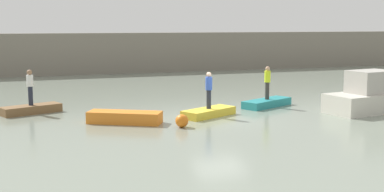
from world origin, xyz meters
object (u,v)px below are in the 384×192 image
Objects in this scene: rowboat_orange at (125,117)px; rowboat_teal at (267,103)px; rowboat_yellow at (209,113)px; person_white_shirt at (30,85)px; person_hiviz_shirt at (267,81)px; mooring_buoy at (182,121)px; motorboat at (376,97)px; person_blue_shirt at (209,88)px; rowboat_brown at (31,109)px.

rowboat_teal is at bearing 42.27° from rowboat_orange.
rowboat_yellow is 8.80m from person_white_shirt.
mooring_buoy is at bearing -148.23° from person_hiviz_shirt.
mooring_buoy reaches higher than rowboat_teal.
motorboat is at bearing -60.37° from rowboat_teal.
person_white_shirt is at bearing 156.08° from person_blue_shirt.
person_white_shirt is at bearing 163.49° from rowboat_orange.
mooring_buoy is at bearing -162.26° from rowboat_yellow.
motorboat is 8.57m from person_blue_shirt.
motorboat is 10.45m from mooring_buoy.
person_white_shirt is 8.23m from mooring_buoy.
person_blue_shirt is (-3.93, -1.65, 1.15)m from rowboat_teal.
person_white_shirt reaches higher than person_blue_shirt.
rowboat_teal is (-4.52, 2.99, -0.54)m from motorboat.
mooring_buoy is (-10.42, -0.66, -0.46)m from motorboat.
rowboat_orange is (3.87, -3.86, 0.06)m from rowboat_brown.
person_hiviz_shirt is (11.89, -1.88, -0.02)m from person_white_shirt.
person_blue_shirt is at bearing 0.00° from rowboat_yellow.
motorboat is at bearing 3.63° from mooring_buoy.
rowboat_yellow is 1.61× the size of person_hiviz_shirt.
person_white_shirt reaches higher than rowboat_brown.
person_blue_shirt reaches higher than rowboat_brown.
rowboat_yellow is 5.07× the size of mooring_buoy.
rowboat_yellow is (-8.45, 1.34, -0.55)m from motorboat.
rowboat_yellow is 1.16m from person_blue_shirt.
rowboat_brown reaches higher than rowboat_yellow.
person_hiviz_shirt reaches higher than rowboat_orange.
rowboat_orange is at bearing 156.92° from rowboat_yellow.
rowboat_yellow is at bearing 175.96° from rowboat_teal.
rowboat_teal is at bearing 31.77° from mooring_buoy.
rowboat_teal is 1.79× the size of person_blue_shirt.
rowboat_orange is 1.86× the size of person_blue_shirt.
rowboat_teal is at bearing 0.00° from person_hiviz_shirt.
mooring_buoy reaches higher than rowboat_orange.
rowboat_orange is at bearing 175.40° from motorboat.
rowboat_brown is 8.16m from mooring_buoy.
person_hiviz_shirt reaches higher than person_blue_shirt.
rowboat_brown is at bearing -90.00° from person_white_shirt.
rowboat_brown is 0.91× the size of rowboat_teal.
person_hiviz_shirt reaches higher than mooring_buoy.
rowboat_orange reaches higher than rowboat_brown.
motorboat is at bearing -8.98° from person_blue_shirt.
rowboat_orange is 1.04× the size of rowboat_teal.
motorboat is 8.57m from rowboat_yellow.
rowboat_orange reaches higher than rowboat_teal.
rowboat_teal is at bearing 146.52° from motorboat.
mooring_buoy reaches higher than rowboat_yellow.
person_blue_shirt is (7.97, -3.53, 1.15)m from rowboat_brown.
rowboat_teal is (3.93, 1.65, 0.01)m from rowboat_yellow.
rowboat_orange is 4.25m from person_blue_shirt.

